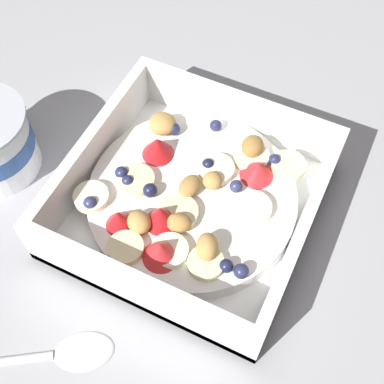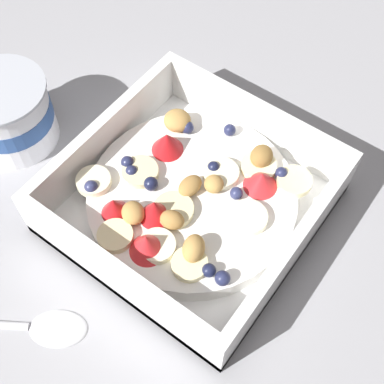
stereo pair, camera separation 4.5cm
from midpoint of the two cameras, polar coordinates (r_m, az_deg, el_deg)
ground_plane at (r=0.48m, az=-4.49°, el=-2.68°), size 2.40×2.40×0.00m
fruit_bowl at (r=0.46m, az=-2.91°, el=-0.96°), size 0.21×0.21×0.06m
spoon at (r=0.44m, az=-18.37°, el=-16.80°), size 0.11×0.16×0.01m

